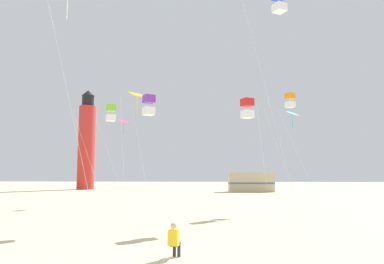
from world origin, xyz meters
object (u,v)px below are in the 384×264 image
(kite_flyer_standing, at_px, (174,239))
(rv_van_tan, at_px, (251,182))
(kite_diamond_rainbow, at_px, (123,124))
(kite_box_violet, at_px, (149,105))
(kite_diamond_gold, at_px, (136,99))
(kite_diamond_cyan, at_px, (293,117))
(kite_diamond_white, at_px, (68,5))
(kite_box_blue, at_px, (279,2))
(kite_box_lime, at_px, (111,113))
(lighthouse_distant, at_px, (87,142))
(kite_box_orange, at_px, (290,100))
(kite_box_scarlet, at_px, (247,108))

(kite_flyer_standing, relative_size, rv_van_tan, 0.18)
(kite_diamond_rainbow, xyz_separation_m, kite_box_violet, (4.71, -12.56, -0.61))
(kite_diamond_gold, bearing_deg, kite_diamond_cyan, 32.87)
(rv_van_tan, bearing_deg, kite_diamond_white, -112.81)
(kite_box_blue, xyz_separation_m, rv_van_tan, (1.84, 34.17, -10.55))
(kite_flyer_standing, relative_size, kite_box_blue, 0.09)
(kite_box_lime, xyz_separation_m, kite_diamond_gold, (2.46, -3.09, 0.33))
(kite_diamond_white, bearing_deg, kite_diamond_gold, 67.01)
(kite_box_blue, bearing_deg, lighthouse_distant, 121.66)
(kite_flyer_standing, xyz_separation_m, kite_diamond_gold, (-3.38, 9.30, 6.65))
(kite_diamond_cyan, bearing_deg, lighthouse_distant, 131.96)
(kite_box_orange, height_order, kite_diamond_rainbow, kite_box_orange)
(kite_box_blue, height_order, rv_van_tan, kite_box_blue)
(kite_box_orange, xyz_separation_m, rv_van_tan, (-0.61, 24.74, -7.03))
(kite_box_scarlet, xyz_separation_m, rv_van_tan, (3.45, 32.12, -5.12))
(kite_diamond_gold, xyz_separation_m, rv_van_tan, (10.13, 31.53, -5.88))
(kite_box_blue, bearing_deg, kite_box_orange, 75.44)
(kite_diamond_cyan, height_order, lighthouse_distant, lighthouse_distant)
(kite_box_orange, bearing_deg, kite_box_violet, -139.80)
(kite_diamond_cyan, bearing_deg, kite_box_orange, -126.42)
(kite_diamond_white, distance_m, kite_box_blue, 10.93)
(kite_diamond_white, height_order, kite_diamond_gold, kite_diamond_white)
(kite_box_blue, xyz_separation_m, kite_diamond_rainbow, (-11.97, 13.78, -4.73))
(kite_diamond_rainbow, bearing_deg, kite_box_scarlet, -48.57)
(kite_box_lime, relative_size, kite_diamond_gold, 0.97)
(kite_diamond_white, xyz_separation_m, rv_van_tan, (12.38, 36.83, -9.40))
(rv_van_tan, bearing_deg, kite_diamond_rainbow, -128.34)
(kite_flyer_standing, height_order, rv_van_tan, rv_van_tan)
(kite_diamond_white, bearing_deg, kite_diamond_rainbow, 94.96)
(kite_box_orange, distance_m, kite_box_lime, 13.79)
(kite_diamond_rainbow, distance_m, rv_van_tan, 25.30)
(kite_box_blue, height_order, kite_diamond_gold, kite_box_blue)
(kite_box_lime, xyz_separation_m, kite_diamond_white, (0.21, -8.39, 3.86))
(kite_box_scarlet, distance_m, rv_van_tan, 32.71)
(kite_box_blue, bearing_deg, kite_flyer_standing, -126.42)
(kite_box_orange, xyz_separation_m, kite_diamond_rainbow, (-14.42, 4.36, -1.21))
(kite_box_scarlet, distance_m, lighthouse_distant, 44.90)
(kite_flyer_standing, xyz_separation_m, lighthouse_distant, (-20.00, 47.05, 7.22))
(kite_box_lime, height_order, rv_van_tan, kite_box_lime)
(kite_diamond_gold, relative_size, lighthouse_distant, 0.46)
(kite_diamond_rainbow, height_order, kite_box_violet, kite_diamond_rainbow)
(kite_box_orange, distance_m, kite_diamond_gold, 12.76)
(kite_diamond_cyan, xyz_separation_m, kite_box_violet, (-9.93, -8.50, -0.57))
(kite_diamond_rainbow, xyz_separation_m, kite_diamond_cyan, (14.64, -4.06, -0.04))
(kite_box_lime, height_order, kite_diamond_gold, kite_diamond_gold)
(kite_box_orange, bearing_deg, rv_van_tan, 91.41)
(kite_diamond_rainbow, distance_m, lighthouse_distant, 29.60)
(kite_box_lime, bearing_deg, kite_box_orange, 15.65)
(kite_diamond_white, xyz_separation_m, kite_box_scarlet, (8.94, 4.70, -4.29))
(kite_box_orange, relative_size, lighthouse_distant, 0.54)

